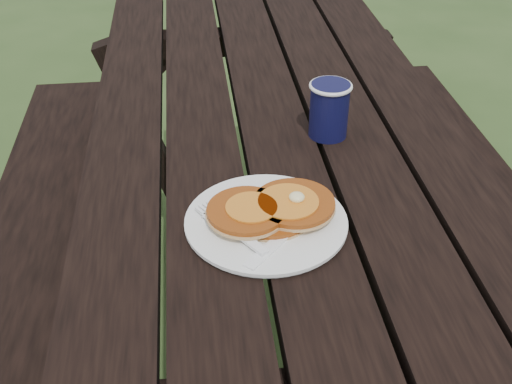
{
  "coord_description": "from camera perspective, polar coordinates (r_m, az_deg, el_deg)",
  "views": [
    {
      "loc": [
        -0.17,
        -1.15,
        1.39
      ],
      "look_at": [
        -0.07,
        -0.31,
        0.8
      ],
      "focal_mm": 45.0,
      "sensor_mm": 36.0,
      "label": 1
    }
  ],
  "objects": [
    {
      "name": "fork",
      "position": [
        0.99,
        -1.26,
        -3.9
      ],
      "size": [
        0.12,
        0.15,
        0.01
      ],
      "primitive_type": null,
      "rotation": [
        0.0,
        0.0,
        0.59
      ],
      "color": "white",
      "rests_on": "plate"
    },
    {
      "name": "pancake_stack",
      "position": [
        1.04,
        1.44,
        -1.52
      ],
      "size": [
        0.21,
        0.14,
        0.04
      ],
      "rotation": [
        0.0,
        0.0,
        0.43
      ],
      "color": "#954210",
      "rests_on": "plate"
    },
    {
      "name": "ground",
      "position": [
        1.81,
        1.27,
        -15.21
      ],
      "size": [
        60.0,
        60.0,
        0.0
      ],
      "primitive_type": "plane",
      "color": "#2B411B",
      "rests_on": "ground"
    },
    {
      "name": "picnic_table",
      "position": [
        1.55,
        1.44,
        -6.45
      ],
      "size": [
        1.36,
        1.8,
        0.75
      ],
      "color": "black",
      "rests_on": "ground"
    },
    {
      "name": "plate",
      "position": [
        1.04,
        0.9,
        -2.72
      ],
      "size": [
        0.28,
        0.28,
        0.01
      ],
      "primitive_type": "cylinder",
      "rotation": [
        0.0,
        0.0,
        -0.11
      ],
      "color": "white",
      "rests_on": "picnic_table"
    },
    {
      "name": "coffee_cup",
      "position": [
        1.26,
        6.53,
        7.52
      ],
      "size": [
        0.08,
        0.08,
        0.11
      ],
      "rotation": [
        0.0,
        0.0,
        0.16
      ],
      "color": "black",
      "rests_on": "picnic_table"
    },
    {
      "name": "knife",
      "position": [
        1.0,
        2.35,
        -4.01
      ],
      "size": [
        0.14,
        0.15,
        0.0
      ],
      "primitive_type": "cube",
      "rotation": [
        0.0,
        0.0,
        -0.74
      ],
      "color": "white",
      "rests_on": "plate"
    }
  ]
}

